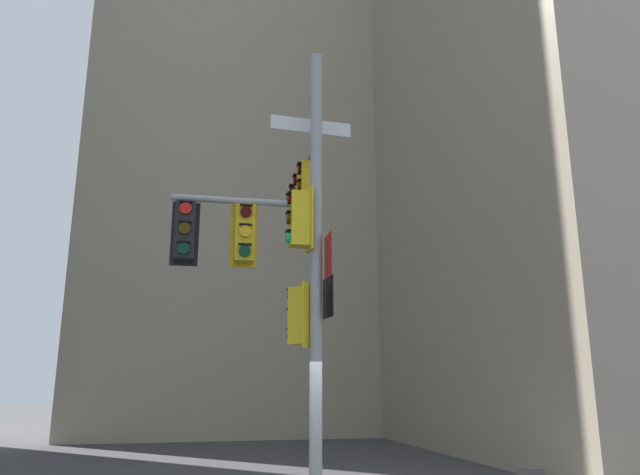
# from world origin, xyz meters

# --- Properties ---
(building_tower_right) EXTENTS (16.69, 16.69, 31.55)m
(building_tower_right) POSITION_xyz_m (14.31, 9.07, 15.78)
(building_tower_right) COLOR tan
(building_tower_right) RESTS_ON ground
(signal_pole_assembly) EXTENTS (3.35, 2.81, 8.32)m
(signal_pole_assembly) POSITION_xyz_m (-0.38, 0.50, 4.79)
(signal_pole_assembly) COLOR #9EA0A3
(signal_pole_assembly) RESTS_ON ground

